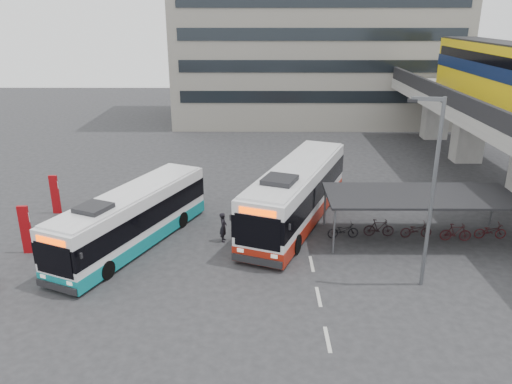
{
  "coord_description": "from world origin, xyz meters",
  "views": [
    {
      "loc": [
        -0.14,
        -21.83,
        11.68
      ],
      "look_at": [
        -0.26,
        4.85,
        2.0
      ],
      "focal_mm": 35.0,
      "sensor_mm": 36.0,
      "label": 1
    }
  ],
  "objects_px": {
    "bus_teal": "(132,219)",
    "pedestrian": "(223,227)",
    "bus_main": "(297,194)",
    "lamp_post": "(431,184)"
  },
  "relations": [
    {
      "from": "bus_main",
      "to": "lamp_post",
      "type": "distance_m",
      "value": 9.35
    },
    {
      "from": "lamp_post",
      "to": "bus_teal",
      "type": "bearing_deg",
      "value": 174.37
    },
    {
      "from": "bus_teal",
      "to": "lamp_post",
      "type": "distance_m",
      "value": 14.84
    },
    {
      "from": "bus_main",
      "to": "pedestrian",
      "type": "xyz_separation_m",
      "value": [
        -4.09,
        -2.7,
        -0.89
      ]
    },
    {
      "from": "bus_teal",
      "to": "pedestrian",
      "type": "xyz_separation_m",
      "value": [
        4.72,
        0.48,
        -0.67
      ]
    },
    {
      "from": "bus_teal",
      "to": "lamp_post",
      "type": "relative_size",
      "value": 1.28
    },
    {
      "from": "bus_main",
      "to": "lamp_post",
      "type": "relative_size",
      "value": 1.48
    },
    {
      "from": "pedestrian",
      "to": "lamp_post",
      "type": "distance_m",
      "value": 10.98
    },
    {
      "from": "pedestrian",
      "to": "lamp_post",
      "type": "bearing_deg",
      "value": -112.9
    },
    {
      "from": "bus_teal",
      "to": "lamp_post",
      "type": "bearing_deg",
      "value": 7.66
    }
  ]
}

